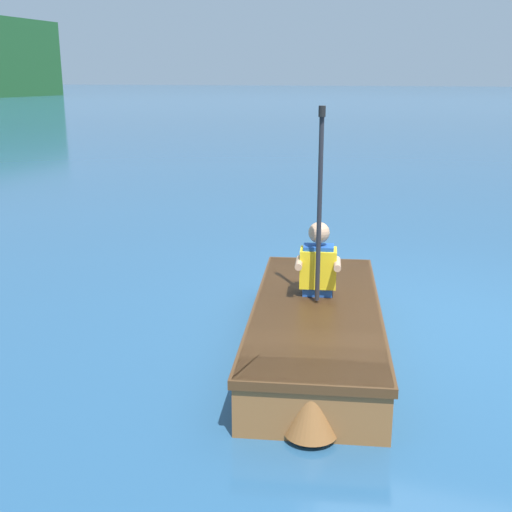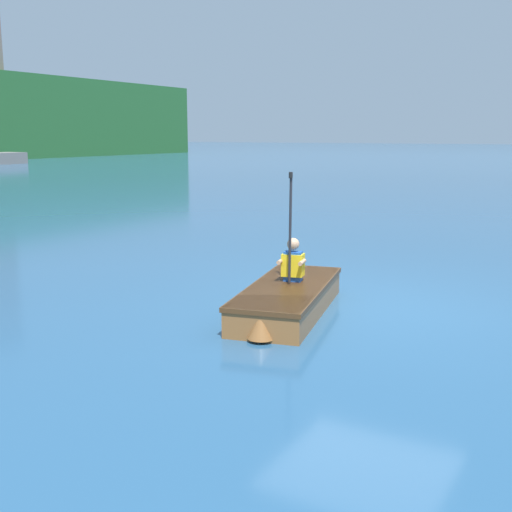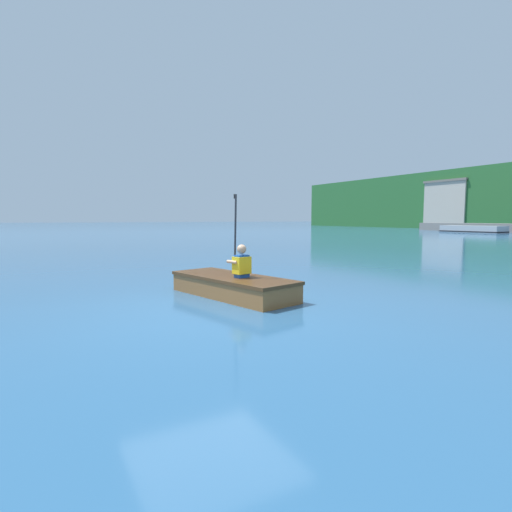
# 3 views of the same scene
# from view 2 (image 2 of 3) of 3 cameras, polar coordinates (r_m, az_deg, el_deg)

# --- Properties ---
(ground_plane) EXTENTS (300.00, 300.00, 0.00)m
(ground_plane) POSITION_cam_2_polar(r_m,az_deg,el_deg) (9.18, 9.94, -4.42)
(ground_plane) COLOR #28567F
(rowboat_foreground) EXTENTS (2.86, 1.57, 0.38)m
(rowboat_foreground) POSITION_cam_2_polar(r_m,az_deg,el_deg) (8.64, 2.80, -3.71)
(rowboat_foreground) COLOR #935B2D
(rowboat_foreground) RESTS_ON ground
(person_paddler) EXTENTS (0.39, 0.41, 1.51)m
(person_paddler) POSITION_cam_2_polar(r_m,az_deg,el_deg) (8.81, 3.29, -0.44)
(person_paddler) COLOR #1E4CA5
(person_paddler) RESTS_ON rowboat_foreground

